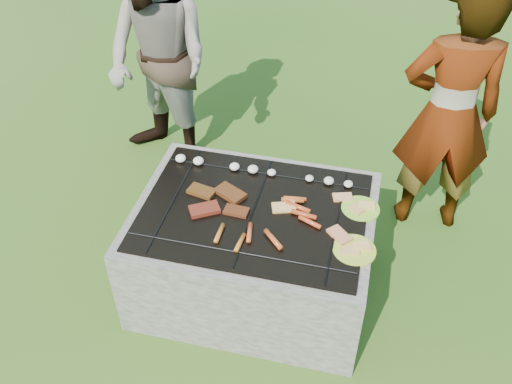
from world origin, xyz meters
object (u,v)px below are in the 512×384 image
at_px(fire_pit, 254,252).
at_px(plate_far, 361,209).
at_px(plate_near, 354,250).
at_px(bystander, 159,62).
at_px(cook, 448,115).

relative_size(fire_pit, plate_far, 4.74).
bearing_deg(fire_pit, plate_far, 14.97).
relative_size(plate_near, bystander, 0.15).
distance_m(fire_pit, plate_far, 0.67).
xyz_separation_m(cook, bystander, (-1.91, 0.20, 0.01)).
xyz_separation_m(fire_pit, bystander, (-0.92, 1.05, 0.56)).
relative_size(plate_far, plate_near, 1.07).
bearing_deg(plate_far, cook, 59.00).
bearing_deg(plate_far, plate_near, -90.17).
relative_size(fire_pit, bystander, 0.77).
height_order(fire_pit, cook, cook).
bearing_deg(plate_near, plate_far, 89.83).
bearing_deg(plate_far, bystander, 148.71).
height_order(plate_far, cook, cook).
height_order(fire_pit, plate_near, plate_near).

